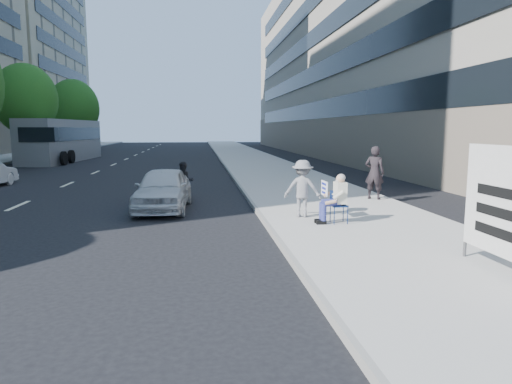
{
  "coord_description": "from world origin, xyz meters",
  "views": [
    {
      "loc": [
        -0.34,
        -8.3,
        2.64
      ],
      "look_at": [
        0.88,
        1.35,
        1.27
      ],
      "focal_mm": 32.0,
      "sensor_mm": 36.0,
      "label": 1
    }
  ],
  "objects": [
    {
      "name": "ground",
      "position": [
        0.0,
        0.0,
        0.0
      ],
      "size": [
        160.0,
        160.0,
        0.0
      ],
      "primitive_type": "plane",
      "color": "black",
      "rests_on": "ground"
    },
    {
      "name": "near_sidewalk",
      "position": [
        4.0,
        20.0,
        0.07
      ],
      "size": [
        5.0,
        120.0,
        0.15
      ],
      "primitive_type": "cube",
      "color": "#A9A59E",
      "rests_on": "ground"
    },
    {
      "name": "near_building",
      "position": [
        17.0,
        32.0,
        10.0
      ],
      "size": [
        14.0,
        70.0,
        20.0
      ],
      "primitive_type": "cube",
      "color": "gray",
      "rests_on": "ground"
    },
    {
      "name": "tree_far_d",
      "position": [
        -13.7,
        30.0,
        4.89
      ],
      "size": [
        4.8,
        4.8,
        7.65
      ],
      "color": "#382616",
      "rests_on": "ground"
    },
    {
      "name": "tree_far_e",
      "position": [
        -13.7,
        44.0,
        4.78
      ],
      "size": [
        5.4,
        5.4,
        7.89
      ],
      "color": "#382616",
      "rests_on": "ground"
    },
    {
      "name": "seated_protester",
      "position": [
        3.21,
        3.19,
        0.87
      ],
      "size": [
        0.83,
        1.11,
        1.31
      ],
      "color": "navy",
      "rests_on": "near_sidewalk"
    },
    {
      "name": "jogger",
      "position": [
        2.55,
        4.14,
        0.95
      ],
      "size": [
        1.17,
        0.87,
        1.61
      ],
      "primitive_type": "imported",
      "rotation": [
        0.0,
        0.0,
        2.85
      ],
      "color": "slate",
      "rests_on": "near_sidewalk"
    },
    {
      "name": "pedestrian_woman",
      "position": [
        5.8,
        7.0,
        1.09
      ],
      "size": [
        0.82,
        0.77,
        1.87
      ],
      "primitive_type": "imported",
      "rotation": [
        0.0,
        0.0,
        2.5
      ],
      "color": "black",
      "rests_on": "near_sidewalk"
    },
    {
      "name": "white_sedan_near",
      "position": [
        -1.49,
        6.64,
        0.69
      ],
      "size": [
        1.87,
        4.12,
        1.37
      ],
      "primitive_type": "imported",
      "rotation": [
        0.0,
        0.0,
        -0.06
      ],
      "color": "silver",
      "rests_on": "ground"
    },
    {
      "name": "motorcycle",
      "position": [
        -0.87,
        8.46,
        0.64
      ],
      "size": [
        0.71,
        2.04,
        1.42
      ],
      "rotation": [
        0.0,
        0.0,
        0.03
      ],
      "color": "black",
      "rests_on": "ground"
    },
    {
      "name": "bus",
      "position": [
        -11.14,
        30.23,
        1.64
      ],
      "size": [
        3.51,
        12.22,
        3.3
      ],
      "rotation": [
        0.0,
        0.0,
        -0.08
      ],
      "color": "slate",
      "rests_on": "ground"
    }
  ]
}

